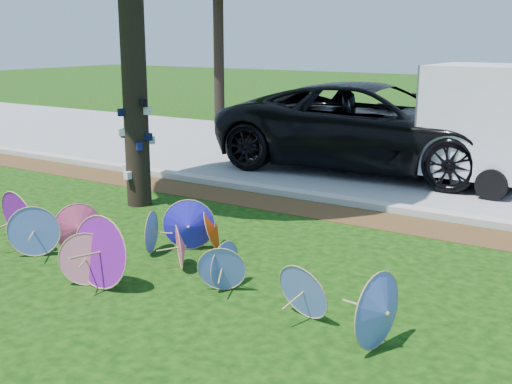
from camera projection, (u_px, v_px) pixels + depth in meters
ground at (133, 291)px, 7.79m from camera, size 90.00×90.00×0.00m
mulch_strip at (308, 209)px, 11.47m from camera, size 90.00×1.00×0.01m
curb at (326, 198)px, 12.03m from camera, size 90.00×0.30×0.12m
street at (403, 164)px, 15.43m from camera, size 90.00×8.00×0.01m
parasol_pile at (145, 246)px, 8.30m from camera, size 6.20×2.57×0.93m
black_van at (374, 127)px, 14.62m from camera, size 7.35×3.83×1.98m
cargo_trailer at (511, 122)px, 12.54m from camera, size 3.19×2.12×2.76m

